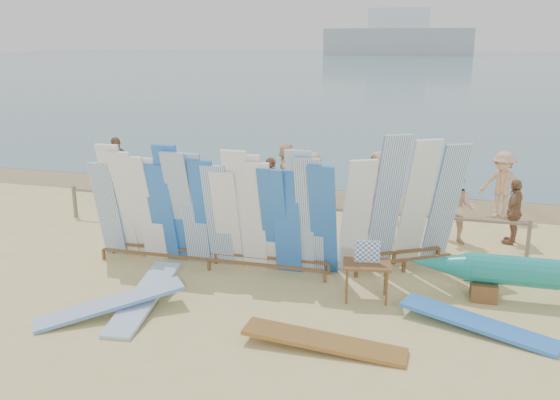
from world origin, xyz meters
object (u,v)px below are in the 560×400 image
(flat_board_c, at_px, (324,348))
(beachgoer_8, at_px, (457,208))
(flat_board_a, at_px, (145,306))
(flat_board_d, at_px, (477,330))
(vendor_table, at_px, (366,280))
(beachgoer_1, at_px, (178,177))
(beachgoer_10, at_px, (514,212))
(main_surfboard_rack, at_px, (211,213))
(stroller, at_px, (377,221))
(beachgoer_5, at_px, (286,169))
(beach_chair_right, at_px, (292,219))
(beachgoer_3, at_px, (312,180))
(side_surfboard_rack, at_px, (403,208))
(beach_chair_left, at_px, (286,221))
(flat_board_e, at_px, (111,314))
(beachgoer_2, at_px, (190,183))
(beachgoer_11, at_px, (159,166))
(beachgoer_extra_1, at_px, (118,166))
(beachgoer_4, at_px, (271,189))
(beachgoer_9, at_px, (502,185))
(beachgoer_6, at_px, (378,184))

(flat_board_c, xyz_separation_m, beachgoer_8, (2.08, 5.99, 0.90))
(flat_board_a, bearing_deg, flat_board_d, 0.37)
(vendor_table, bearing_deg, flat_board_d, -29.32)
(beachgoer_1, bearing_deg, flat_board_d, -107.75)
(beachgoer_10, bearing_deg, main_surfboard_rack, -45.29)
(main_surfboard_rack, distance_m, beachgoer_10, 7.42)
(flat_board_d, xyz_separation_m, stroller, (-2.28, 4.57, 0.43))
(flat_board_a, relative_size, beachgoer_5, 1.60)
(beach_chair_right, relative_size, beachgoer_3, 0.55)
(side_surfboard_rack, xyz_separation_m, flat_board_d, (1.55, -2.59, -1.39))
(beach_chair_left, bearing_deg, flat_board_e, -112.03)
(vendor_table, xyz_separation_m, beachgoer_2, (-5.86, 4.95, 0.40))
(flat_board_a, bearing_deg, stroller, 48.22)
(beachgoer_5, height_order, beachgoer_11, beachgoer_5)
(beach_chair_right, relative_size, beachgoer_10, 0.56)
(side_surfboard_rack, bearing_deg, flat_board_c, -133.77)
(main_surfboard_rack, xyz_separation_m, beachgoer_1, (-3.13, 4.95, -0.48))
(beachgoer_1, bearing_deg, flat_board_c, -122.46)
(flat_board_a, relative_size, flat_board_c, 1.00)
(beach_chair_left, distance_m, beachgoer_extra_1, 6.62)
(beach_chair_right, distance_m, beachgoer_2, 3.58)
(beachgoer_1, height_order, beachgoer_4, beachgoer_4)
(main_surfboard_rack, distance_m, beachgoer_8, 6.06)
(beach_chair_right, height_order, stroller, stroller)
(beachgoer_5, height_order, beachgoer_10, beachgoer_5)
(beach_chair_left, xyz_separation_m, beachgoer_4, (-0.64, 0.70, 0.66))
(flat_board_e, distance_m, flat_board_a, 0.65)
(side_surfboard_rack, height_order, beachgoer_2, side_surfboard_rack)
(flat_board_d, bearing_deg, beachgoer_9, 12.33)
(flat_board_c, relative_size, beachgoer_10, 1.66)
(flat_board_c, bearing_deg, beachgoer_3, 15.20)
(side_surfboard_rack, relative_size, beachgoer_4, 1.72)
(flat_board_a, xyz_separation_m, beachgoer_1, (-2.63, 7.18, 0.77))
(main_surfboard_rack, distance_m, side_surfboard_rack, 4.14)
(stroller, bearing_deg, flat_board_c, -110.12)
(vendor_table, xyz_separation_m, flat_board_a, (-4.01, -1.44, -0.40))
(beachgoer_1, height_order, beachgoer_8, beachgoer_8)
(beachgoer_1, xyz_separation_m, beachgoer_10, (9.67, -1.47, 0.05))
(flat_board_c, relative_size, beachgoer_5, 1.60)
(beachgoer_10, bearing_deg, beach_chair_right, -69.49)
(main_surfboard_rack, height_order, beachgoer_8, main_surfboard_rack)
(beachgoer_11, relative_size, beachgoer_extra_1, 0.82)
(beachgoer_11, bearing_deg, flat_board_d, -111.28)
(beach_chair_left, bearing_deg, main_surfboard_rack, -110.75)
(main_surfboard_rack, bearing_deg, beachgoer_5, 90.02)
(beachgoer_6, bearing_deg, beachgoer_4, -108.08)
(beach_chair_right, bearing_deg, beachgoer_1, 160.94)
(vendor_table, height_order, stroller, vendor_table)
(beachgoer_9, distance_m, beachgoer_extra_1, 11.79)
(flat_board_d, relative_size, beachgoer_1, 1.76)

